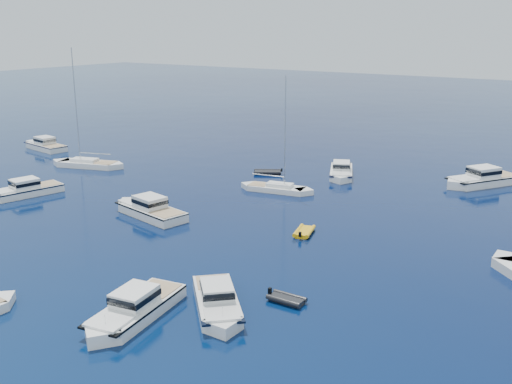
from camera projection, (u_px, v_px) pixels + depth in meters
ground at (97, 289)px, 44.59m from camera, size 400.00×400.00×0.00m
motor_cruiser_near at (134, 318)px, 40.23m from camera, size 4.46×10.09×2.56m
motor_cruiser_right at (218, 310)px, 41.40m from camera, size 8.33×8.53×2.40m
motor_cruiser_left at (24, 196)px, 68.96m from camera, size 5.02×9.96×2.50m
motor_cruiser_centre at (149, 215)px, 61.80m from camera, size 10.69×5.20×2.69m
motor_cruiser_far_l at (45, 149)px, 94.62m from camera, size 10.13×4.49×2.57m
motor_cruiser_distant at (481, 185)px, 73.51m from camera, size 8.84×11.18×2.91m
motor_cruiser_horizon at (341, 176)px, 77.76m from camera, size 6.42×9.56×2.42m
sailboat_mid_l at (88, 167)px, 82.93m from camera, size 11.71×6.31×16.68m
sailboat_centre at (277, 191)px, 70.76m from camera, size 9.83×4.23×14.02m
tender_yellow at (304, 234)px, 56.37m from camera, size 2.64×3.64×0.95m
tender_grey_near at (287, 302)px, 42.54m from camera, size 2.81×1.63×0.95m
tender_grey_far at (268, 174)px, 79.11m from camera, size 4.27×3.71×0.95m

